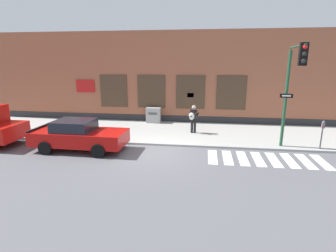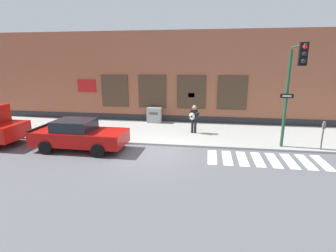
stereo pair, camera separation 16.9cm
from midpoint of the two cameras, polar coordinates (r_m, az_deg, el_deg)
name	(u,v)px [view 2 (the right image)]	position (r m, az deg, el deg)	size (l,w,h in m)	color
ground_plane	(154,153)	(12.85, -2.77, -5.85)	(160.00, 160.00, 0.00)	#56565B
sidewalk	(166,132)	(16.40, -0.18, -1.24)	(28.00, 5.35, 0.11)	#9E9E99
building_backdrop	(175,77)	(20.49, 1.84, 10.69)	(28.00, 4.06, 6.39)	#99563D
crosswalk	(266,160)	(12.76, 20.86, -6.91)	(5.20, 1.90, 0.01)	silver
red_car	(79,135)	(13.77, -18.49, -1.85)	(4.63, 2.05, 1.53)	#B20F0C
busker	(194,118)	(15.79, 5.92, 1.84)	(0.72, 0.63, 1.67)	black
traffic_light	(293,80)	(13.07, 25.86, 8.99)	(0.69, 2.73, 4.94)	#1E472D
parking_meter	(323,131)	(14.82, 30.99, -0.94)	(0.13, 0.11, 1.44)	#47474C
utility_box	(154,115)	(18.60, -2.72, 2.42)	(1.00, 0.62, 1.06)	#9E9E9E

